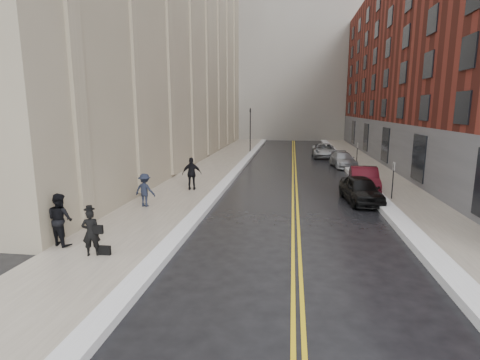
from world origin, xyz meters
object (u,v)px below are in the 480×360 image
(pedestrian_main, at_px, (91,233))
(pedestrian_b, at_px, (145,190))
(car_black, at_px, (361,189))
(car_maroon, at_px, (364,179))
(pedestrian_a, at_px, (60,219))
(car_silver_far, at_px, (324,150))
(car_silver_near, at_px, (343,160))
(pedestrian_c, at_px, (192,174))

(pedestrian_main, relative_size, pedestrian_b, 0.95)
(car_black, distance_m, car_maroon, 3.01)
(pedestrian_a, relative_size, pedestrian_b, 1.14)
(car_silver_far, height_order, pedestrian_b, pedestrian_b)
(car_silver_near, distance_m, pedestrian_main, 25.37)
(car_maroon, distance_m, pedestrian_a, 17.51)
(pedestrian_main, bearing_deg, pedestrian_b, -103.33)
(pedestrian_a, xyz_separation_m, pedestrian_c, (2.30, 10.05, 0.03))
(pedestrian_main, xyz_separation_m, pedestrian_c, (0.64, 10.86, 0.19))
(pedestrian_a, xyz_separation_m, pedestrian_b, (0.96, 5.76, -0.12))
(car_silver_near, bearing_deg, car_silver_far, 92.78)
(car_maroon, distance_m, pedestrian_b, 13.44)
(pedestrian_c, bearing_deg, car_black, 160.95)
(pedestrian_main, xyz_separation_m, pedestrian_a, (-1.66, 0.81, 0.16))
(car_silver_far, xyz_separation_m, pedestrian_b, (-10.93, -22.81, 0.29))
(car_maroon, relative_size, car_silver_near, 1.04)
(car_silver_far, height_order, pedestrian_c, pedestrian_c)
(car_black, xyz_separation_m, pedestrian_b, (-11.36, -3.03, 0.29))
(pedestrian_b, bearing_deg, car_maroon, -143.16)
(pedestrian_a, distance_m, pedestrian_c, 10.31)
(car_maroon, relative_size, car_silver_far, 0.89)
(pedestrian_main, bearing_deg, car_black, -157.39)
(car_silver_far, bearing_deg, car_black, -88.95)
(car_silver_near, height_order, pedestrian_a, pedestrian_a)
(car_maroon, relative_size, pedestrian_a, 2.35)
(car_maroon, bearing_deg, pedestrian_b, -148.63)
(pedestrian_main, xyz_separation_m, pedestrian_b, (-0.70, 6.58, 0.04))
(car_silver_near, bearing_deg, pedestrian_c, -138.82)
(car_black, distance_m, pedestrian_c, 10.10)
(car_black, distance_m, pedestrian_main, 14.35)
(car_silver_far, xyz_separation_m, pedestrian_c, (-9.58, -18.53, 0.44))
(car_silver_near, relative_size, pedestrian_main, 2.71)
(pedestrian_main, bearing_deg, car_maroon, -151.56)
(car_maroon, height_order, pedestrian_c, pedestrian_c)
(car_black, relative_size, car_maroon, 0.92)
(pedestrian_main, relative_size, pedestrian_c, 0.81)
(car_silver_far, bearing_deg, pedestrian_a, -112.78)
(car_silver_near, relative_size, pedestrian_b, 2.58)
(car_maroon, relative_size, pedestrian_c, 2.29)
(car_maroon, xyz_separation_m, pedestrian_a, (-13.00, -11.73, 0.37))
(pedestrian_b, relative_size, pedestrian_c, 0.85)
(car_silver_near, xyz_separation_m, pedestrian_a, (-13.00, -21.88, 0.49))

